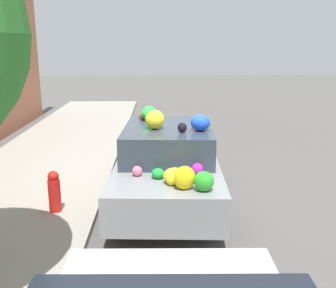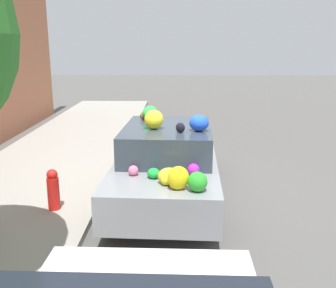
% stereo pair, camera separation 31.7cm
% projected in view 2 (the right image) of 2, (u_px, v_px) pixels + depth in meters
% --- Properties ---
extents(ground_plane, '(60.00, 60.00, 0.00)m').
position_uv_depth(ground_plane, '(162.00, 196.00, 7.52)').
color(ground_plane, '#565451').
extents(sidewalk_curb, '(24.00, 3.20, 0.13)m').
position_uv_depth(sidewalk_curb, '(22.00, 192.00, 7.56)').
color(sidewalk_curb, '#9E998E').
rests_on(sidewalk_curb, ground).
extents(fire_hydrant, '(0.20, 0.20, 0.70)m').
position_uv_depth(fire_hydrant, '(53.00, 190.00, 6.55)').
color(fire_hydrant, red).
rests_on(fire_hydrant, sidewalk_curb).
extents(art_car, '(4.62, 1.95, 1.73)m').
position_uv_depth(art_car, '(168.00, 161.00, 7.27)').
color(art_car, gray).
rests_on(art_car, ground).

